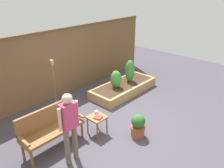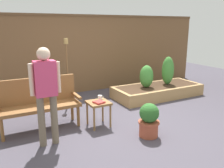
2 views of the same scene
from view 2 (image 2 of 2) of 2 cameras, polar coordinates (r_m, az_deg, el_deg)
The scene contains 12 objects.
ground_plane at distance 4.62m, azimuth 2.14°, elevation -9.85°, with size 14.00×14.00×0.00m, color #47424C.
fence_back at distance 6.65m, azimuth -9.14°, elevation 7.14°, with size 8.40×0.14×2.16m.
garden_bench at distance 4.52m, azimuth -17.42°, elevation -3.67°, with size 1.44×0.48×0.94m.
side_table at distance 4.44m, azimuth -3.29°, elevation -5.34°, with size 0.40×0.40×0.48m.
cup_on_table at distance 4.53m, azimuth -2.93°, elevation -3.28°, with size 0.11×0.08×0.09m.
book_on_table at distance 4.35m, azimuth -3.19°, elevation -4.41°, with size 0.17×0.18×0.03m, color #B2332D.
potted_boxwood at distance 4.12m, azimuth 8.94°, elevation -8.57°, with size 0.36×0.36×0.59m.
raised_planter_bed at distance 6.47m, azimuth 10.94°, elevation -1.64°, with size 2.40×1.00×0.30m.
shrub_near_bench at distance 6.14m, azimuth 8.35°, elevation 1.84°, with size 0.35×0.35×0.58m.
shrub_far_corner at distance 6.56m, azimuth 13.38°, elevation 3.18°, with size 0.32×0.32×0.75m.
tiki_torch at distance 5.66m, azimuth -10.90°, elevation 5.92°, with size 0.10×0.10×1.58m.
person_by_bench at distance 3.73m, azimuth -15.74°, elevation -1.04°, with size 0.47×0.20×1.56m.
Camera 2 is at (-2.13, -3.65, 1.87)m, focal length 37.74 mm.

